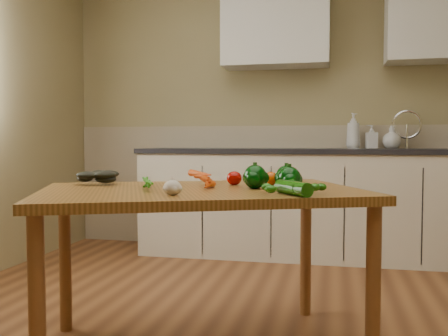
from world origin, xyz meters
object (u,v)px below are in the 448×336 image
object	(u,v)px
leafy_greens	(97,174)
tomato_b	(262,177)
soap_bottle_a	(353,131)
table	(201,207)
tomato_c	(271,179)
soap_bottle_b	(372,137)
carrot_bunch	(187,180)
soap_bottle_c	(392,137)
garlic_bulb	(172,188)
tomato_a	(234,178)
zucchini_b	(293,188)
pepper_c	(289,179)
pepper_a	(255,177)
zucchini_a	(294,187)
pepper_b	(286,176)

from	to	relation	value
leafy_greens	tomato_b	bearing A→B (deg)	15.18
leafy_greens	soap_bottle_a	bearing A→B (deg)	58.70
table	tomato_c	xyz separation A→B (m)	(0.28, 0.23, 0.12)
soap_bottle_b	carrot_bunch	distance (m)	2.38
soap_bottle_c	carrot_bunch	world-z (taller)	soap_bottle_c
garlic_bulb	tomato_a	distance (m)	0.52
zucchini_b	carrot_bunch	bearing A→B (deg)	155.50
soap_bottle_a	garlic_bulb	size ratio (longest dim) A/B	4.22
tomato_b	pepper_c	bearing A→B (deg)	-62.84
garlic_bulb	tomato_a	size ratio (longest dim) A/B	0.96
soap_bottle_b	pepper_a	size ratio (longest dim) A/B	1.91
tomato_c	zucchini_b	world-z (taller)	tomato_c
carrot_bunch	pepper_a	world-z (taller)	pepper_a
table	soap_bottle_a	world-z (taller)	soap_bottle_a
pepper_c	pepper_a	bearing A→B (deg)	157.92
soap_bottle_c	pepper_a	world-z (taller)	soap_bottle_c
soap_bottle_c	garlic_bulb	bearing A→B (deg)	-155.46
pepper_a	zucchini_b	size ratio (longest dim) A/B	0.52
pepper_a	tomato_a	size ratio (longest dim) A/B	1.42
table	zucchini_b	bearing A→B (deg)	-47.71
tomato_a	tomato_c	xyz separation A→B (m)	(0.17, 0.03, -0.00)
pepper_c	zucchini_a	distance (m)	0.13
pepper_c	soap_bottle_c	bearing A→B (deg)	73.59
table	pepper_a	xyz separation A→B (m)	(0.24, 0.05, 0.14)
pepper_a	leafy_greens	bearing A→B (deg)	177.35
soap_bottle_b	garlic_bulb	xyz separation A→B (m)	(-0.91, -2.50, -0.22)
zucchini_b	tomato_b	bearing A→B (deg)	111.21
soap_bottle_a	tomato_a	size ratio (longest dim) A/B	4.06
pepper_c	tomato_b	bearing A→B (deg)	117.16
garlic_bulb	zucchini_b	bearing A→B (deg)	13.01
tomato_b	tomato_c	world-z (taller)	same
tomato_a	zucchini_b	bearing A→B (deg)	-51.41
leafy_greens	pepper_b	world-z (taller)	leafy_greens
carrot_bunch	tomato_c	world-z (taller)	carrot_bunch
zucchini_a	zucchini_b	bearing A→B (deg)	-88.74
pepper_c	tomato_a	distance (m)	0.35
zucchini_b	zucchini_a	bearing A→B (deg)	91.26
soap_bottle_c	pepper_a	size ratio (longest dim) A/B	1.81
table	leafy_greens	bearing A→B (deg)	147.45
soap_bottle_a	pepper_c	bearing A→B (deg)	112.57
zucchini_a	soap_bottle_c	bearing A→B (deg)	75.10
pepper_b	tomato_a	bearing A→B (deg)	174.07
pepper_a	carrot_bunch	bearing A→B (deg)	-176.82
leafy_greens	pepper_a	xyz separation A→B (m)	(0.79, -0.04, 0.00)
garlic_bulb	tomato_c	xyz separation A→B (m)	(0.32, 0.53, 0.00)
soap_bottle_c	zucchini_b	world-z (taller)	soap_bottle_c
carrot_bunch	tomato_b	size ratio (longest dim) A/B	3.68
tomato_b	soap_bottle_a	bearing A→B (deg)	75.28
soap_bottle_b	pepper_b	world-z (taller)	soap_bottle_b
soap_bottle_c	zucchini_a	size ratio (longest dim) A/B	0.85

